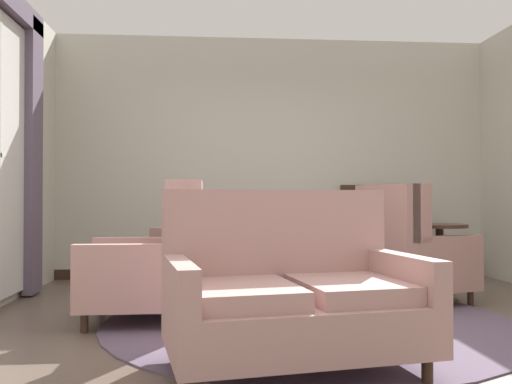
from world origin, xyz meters
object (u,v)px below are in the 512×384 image
armchair_back_corner (157,264)px  coffee_table (310,266)px  settee (292,296)px  sideboard (384,238)px  porcelain_vase (310,236)px  armchair_near_window (409,254)px  side_table (440,256)px  armchair_beside_settee (214,254)px

armchair_back_corner → coffee_table: bearing=96.1°
settee → sideboard: 3.69m
porcelain_vase → sideboard: (1.26, 1.94, -0.16)m
settee → armchair_near_window: armchair_near_window is taller
armchair_back_corner → side_table: size_ratio=1.51×
coffee_table → sideboard: bearing=56.8°
armchair_beside_settee → side_table: size_ratio=1.53×
armchair_back_corner → sideboard: size_ratio=0.97×
armchair_beside_settee → sideboard: 2.35m
armchair_back_corner → side_table: (2.52, 0.53, -0.01)m
porcelain_vase → settee: 1.44m
coffee_table → armchair_near_window: 1.10m
porcelain_vase → armchair_back_corner: armchair_back_corner is taller
porcelain_vase → armchair_near_window: (1.01, 0.45, -0.20)m
coffee_table → armchair_beside_settee: 1.11m
armchair_back_corner → sideboard: 3.24m
armchair_beside_settee → sideboard: (2.05, 1.15, 0.06)m
armchair_back_corner → side_table: 2.57m
coffee_table → porcelain_vase: bearing=-93.8°
armchair_near_window → porcelain_vase: bearing=96.3°
armchair_near_window → side_table: armchair_near_window is taller
settee → armchair_beside_settee: settee is taller
porcelain_vase → sideboard: size_ratio=0.28×
settee → sideboard: bearing=54.1°
porcelain_vase → settee: (-0.35, -1.38, -0.25)m
armchair_near_window → side_table: 0.28m
porcelain_vase → settee: size_ratio=0.21×
coffee_table → sideboard: (1.26, 1.92, 0.09)m
armchair_beside_settee → sideboard: size_ratio=0.98×
settee → armchair_back_corner: (-0.88, 1.26, 0.04)m
armchair_beside_settee → armchair_near_window: armchair_near_window is taller
coffee_table → armchair_near_window: (1.01, 0.43, 0.05)m
settee → sideboard: size_ratio=1.34×
porcelain_vase → side_table: porcelain_vase is taller
side_table → armchair_back_corner: bearing=-168.1°
settee → armchair_beside_settee: 2.22m
porcelain_vase → armchair_beside_settee: (-0.79, 0.80, -0.23)m
settee → side_table: (1.63, 1.79, 0.03)m
coffee_table → sideboard: 2.30m
coffee_table → armchair_back_corner: (-1.24, -0.14, 0.05)m
porcelain_vase → armchair_back_corner: size_ratio=0.29×
settee → armchair_near_window: 2.28m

